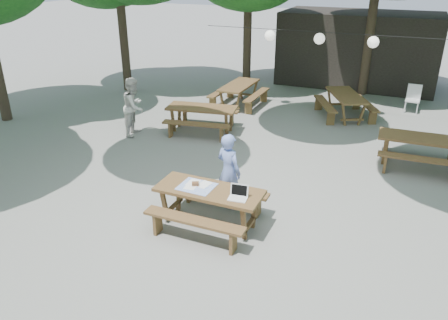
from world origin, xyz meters
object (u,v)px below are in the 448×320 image
at_px(picnic_table_nw, 202,119).
at_px(plastic_chair, 412,104).
at_px(woman, 229,171).
at_px(main_picnic_table, 209,206).
at_px(second_person, 134,107).

xyz_separation_m(picnic_table_nw, plastic_chair, (5.61, 4.37, -0.13)).
distance_m(woman, plastic_chair, 8.69).
bearing_deg(picnic_table_nw, main_picnic_table, -72.25).
bearing_deg(plastic_chair, main_picnic_table, -108.16).
relative_size(main_picnic_table, second_person, 1.21).
relative_size(picnic_table_nw, second_person, 1.29).
bearing_deg(plastic_chair, woman, -109.50).
bearing_deg(picnic_table_nw, second_person, -159.79).
xyz_separation_m(main_picnic_table, woman, (0.07, 0.77, 0.40)).
bearing_deg(plastic_chair, picnic_table_nw, -139.72).
distance_m(woman, second_person, 4.88).
relative_size(second_person, plastic_chair, 1.84).
xyz_separation_m(picnic_table_nw, second_person, (-1.67, -0.96, 0.44)).
height_order(woman, second_person, second_person).
xyz_separation_m(main_picnic_table, plastic_chair, (3.30, 8.83, -0.13)).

